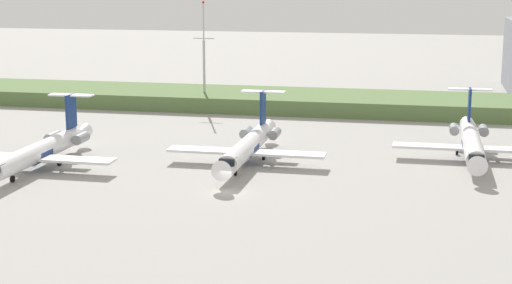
# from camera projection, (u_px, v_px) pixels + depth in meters

# --- Properties ---
(ground_plane) EXTENTS (500.00, 500.00, 0.00)m
(ground_plane) POSITION_uv_depth(u_px,v_px,m) (273.00, 144.00, 128.15)
(ground_plane) COLOR #9E9B96
(grass_berm) EXTENTS (320.00, 20.00, 3.04)m
(grass_berm) POSITION_uv_depth(u_px,v_px,m) (306.00, 101.00, 161.05)
(grass_berm) COLOR #597542
(grass_berm) RESTS_ON ground
(regional_jet_nearest) EXTENTS (22.81, 31.00, 9.00)m
(regional_jet_nearest) POSITION_uv_depth(u_px,v_px,m) (40.00, 150.00, 111.36)
(regional_jet_nearest) COLOR white
(regional_jet_nearest) RESTS_ON ground
(regional_jet_second) EXTENTS (22.81, 31.00, 9.00)m
(regional_jet_second) POSITION_uv_depth(u_px,v_px,m) (248.00, 145.00, 114.91)
(regional_jet_second) COLOR white
(regional_jet_second) RESTS_ON ground
(regional_jet_third) EXTENTS (22.81, 31.00, 9.00)m
(regional_jet_third) POSITION_uv_depth(u_px,v_px,m) (471.00, 141.00, 117.45)
(regional_jet_third) COLOR white
(regional_jet_third) RESTS_ON ground
(antenna_mast) EXTENTS (4.40, 0.50, 21.51)m
(antenna_mast) POSITION_uv_depth(u_px,v_px,m) (204.00, 63.00, 161.83)
(antenna_mast) COLOR #B2B2B7
(antenna_mast) RESTS_ON ground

